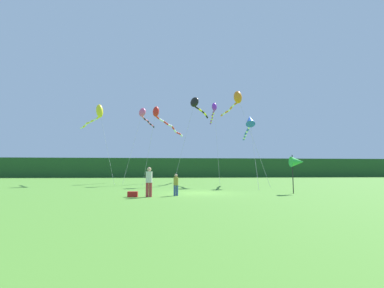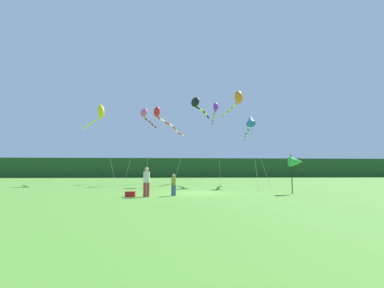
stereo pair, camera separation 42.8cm
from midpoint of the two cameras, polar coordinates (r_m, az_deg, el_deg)
ground_plane at (r=18.90m, az=0.90°, el=-10.22°), size 120.00×120.00×0.00m
distant_treeline at (r=63.78m, az=-3.16°, el=-5.02°), size 108.00×3.95×4.39m
person_adult at (r=16.18m, az=-9.77°, el=-7.51°), size 0.38×0.38×1.72m
person_child at (r=16.75m, az=-4.14°, el=-8.27°), size 0.29×0.29×1.32m
cooler_box at (r=16.40m, az=-13.07°, el=-10.23°), size 0.57×0.33×0.32m
banner_flag_pole at (r=19.57m, az=20.62°, el=-3.57°), size 0.90×0.70×2.57m
kite_black at (r=30.49m, az=0.37°, el=8.43°), size 4.30×5.79×9.71m
kite_blue at (r=27.59m, az=11.51°, el=4.48°), size 1.52×9.17×7.20m
kite_yellow at (r=33.13m, az=-19.45°, el=6.18°), size 5.30×4.99×9.17m
kite_red at (r=32.45m, az=-6.98°, el=5.74°), size 4.62×7.39×8.96m
kite_orange at (r=31.16m, az=8.98°, el=9.35°), size 2.98×8.29×10.51m
kite_rainbow at (r=36.94m, az=-10.46°, el=6.12°), size 3.05×8.42×9.88m
kite_purple at (r=36.95m, az=4.23°, el=7.06°), size 0.72×9.76×10.58m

